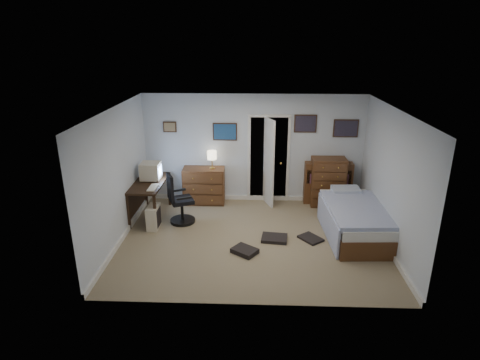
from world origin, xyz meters
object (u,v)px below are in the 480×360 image
Objects in this scene: computer_desk at (145,190)px; tall_dresser at (328,182)px; low_dresser at (204,185)px; bed at (354,219)px; office_chair at (179,204)px.

computer_desk is 4.07m from tall_dresser.
tall_dresser is at bearing -1.42° from low_dresser.
low_dresser is 3.46m from bed.
bed is (3.51, -0.39, -0.09)m from office_chair.
low_dresser is 0.45× the size of bed.
tall_dresser reaches higher than computer_desk.
office_chair reaches higher than low_dresser.
office_chair is at bearing -110.38° from low_dresser.
office_chair is at bearing -162.37° from tall_dresser.
low_dresser reaches higher than bed.
bed is at bearing -30.08° from office_chair.
office_chair is 3.40m from tall_dresser.
office_chair reaches higher than computer_desk.
computer_desk is 0.65× the size of bed.
bed is at bearing -8.12° from computer_desk.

